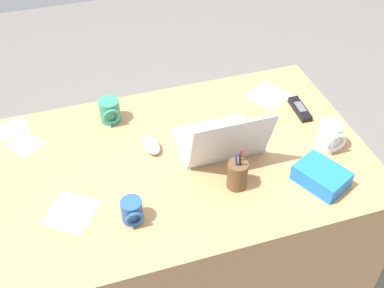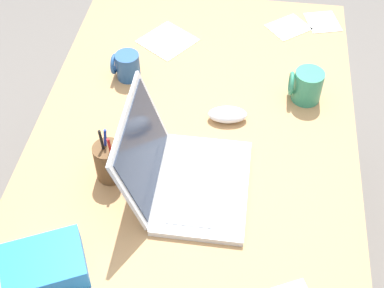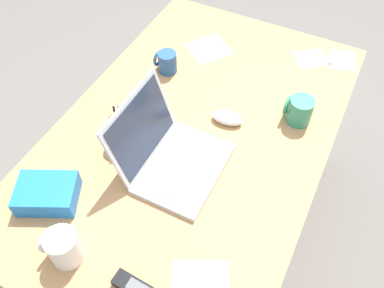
{
  "view_description": "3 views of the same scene",
  "coord_description": "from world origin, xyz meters",
  "px_view_note": "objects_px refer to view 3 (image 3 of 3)",
  "views": [
    {
      "loc": [
        0.36,
        1.27,
        2.03
      ],
      "look_at": [
        -0.04,
        0.01,
        0.81
      ],
      "focal_mm": 45.16,
      "sensor_mm": 36.0,
      "label": 1
    },
    {
      "loc": [
        -0.96,
        -0.13,
        1.82
      ],
      "look_at": [
        -0.08,
        -0.01,
        0.82
      ],
      "focal_mm": 48.66,
      "sensor_mm": 36.0,
      "label": 2
    },
    {
      "loc": [
        -0.83,
        -0.41,
        1.83
      ],
      "look_at": [
        -0.11,
        -0.05,
        0.83
      ],
      "focal_mm": 38.15,
      "sensor_mm": 36.0,
      "label": 3
    }
  ],
  "objects_px": {
    "coffee_mug_tall": "(63,247)",
    "computer_mouse": "(227,118)",
    "snack_bag": "(47,194)",
    "laptop": "(170,155)",
    "coffee_mug_spare": "(167,62)",
    "pen_holder": "(121,131)",
    "coffee_mug_white": "(299,110)"
  },
  "relations": [
    {
      "from": "pen_holder",
      "to": "coffee_mug_spare",
      "type": "bearing_deg",
      "value": 6.04
    },
    {
      "from": "laptop",
      "to": "snack_bag",
      "type": "relative_size",
      "value": 1.78
    },
    {
      "from": "coffee_mug_white",
      "to": "snack_bag",
      "type": "xyz_separation_m",
      "value": [
        -0.66,
        0.58,
        -0.02
      ]
    },
    {
      "from": "computer_mouse",
      "to": "coffee_mug_white",
      "type": "distance_m",
      "value": 0.25
    },
    {
      "from": "computer_mouse",
      "to": "coffee_mug_spare",
      "type": "xyz_separation_m",
      "value": [
        0.14,
        0.32,
        0.02
      ]
    },
    {
      "from": "coffee_mug_spare",
      "to": "computer_mouse",
      "type": "bearing_deg",
      "value": -114.0
    },
    {
      "from": "pen_holder",
      "to": "snack_bag",
      "type": "height_order",
      "value": "pen_holder"
    },
    {
      "from": "computer_mouse",
      "to": "pen_holder",
      "type": "bearing_deg",
      "value": 124.42
    },
    {
      "from": "coffee_mug_tall",
      "to": "coffee_mug_spare",
      "type": "relative_size",
      "value": 1.29
    },
    {
      "from": "laptop",
      "to": "coffee_mug_white",
      "type": "xyz_separation_m",
      "value": [
        0.37,
        -0.31,
        -0.0
      ]
    },
    {
      "from": "laptop",
      "to": "coffee_mug_spare",
      "type": "xyz_separation_m",
      "value": [
        0.4,
        0.23,
        -0.01
      ]
    },
    {
      "from": "computer_mouse",
      "to": "snack_bag",
      "type": "xyz_separation_m",
      "value": [
        -0.54,
        0.36,
        0.01
      ]
    },
    {
      "from": "laptop",
      "to": "coffee_mug_spare",
      "type": "height_order",
      "value": "laptop"
    },
    {
      "from": "laptop",
      "to": "pen_holder",
      "type": "relative_size",
      "value": 1.9
    },
    {
      "from": "computer_mouse",
      "to": "coffee_mug_tall",
      "type": "height_order",
      "value": "coffee_mug_tall"
    },
    {
      "from": "coffee_mug_white",
      "to": "pen_holder",
      "type": "distance_m",
      "value": 0.62
    },
    {
      "from": "coffee_mug_white",
      "to": "coffee_mug_tall",
      "type": "relative_size",
      "value": 0.9
    },
    {
      "from": "coffee_mug_tall",
      "to": "computer_mouse",
      "type": "bearing_deg",
      "value": -16.61
    },
    {
      "from": "coffee_mug_spare",
      "to": "pen_holder",
      "type": "distance_m",
      "value": 0.39
    },
    {
      "from": "snack_bag",
      "to": "laptop",
      "type": "bearing_deg",
      "value": -43.44
    },
    {
      "from": "coffee_mug_tall",
      "to": "laptop",
      "type": "bearing_deg",
      "value": -14.64
    },
    {
      "from": "pen_holder",
      "to": "snack_bag",
      "type": "distance_m",
      "value": 0.31
    },
    {
      "from": "laptop",
      "to": "pen_holder",
      "type": "xyz_separation_m",
      "value": [
        0.01,
        0.19,
        0.01
      ]
    },
    {
      "from": "pen_holder",
      "to": "coffee_mug_white",
      "type": "bearing_deg",
      "value": -54.11
    },
    {
      "from": "coffee_mug_tall",
      "to": "coffee_mug_spare",
      "type": "distance_m",
      "value": 0.81
    },
    {
      "from": "coffee_mug_spare",
      "to": "coffee_mug_tall",
      "type": "bearing_deg",
      "value": -171.1
    },
    {
      "from": "snack_bag",
      "to": "coffee_mug_white",
      "type": "bearing_deg",
      "value": -41.39
    },
    {
      "from": "pen_holder",
      "to": "coffee_mug_tall",
      "type": "bearing_deg",
      "value": -168.47
    },
    {
      "from": "laptop",
      "to": "computer_mouse",
      "type": "relative_size",
      "value": 2.82
    },
    {
      "from": "laptop",
      "to": "coffee_mug_white",
      "type": "bearing_deg",
      "value": -39.74
    },
    {
      "from": "coffee_mug_tall",
      "to": "pen_holder",
      "type": "relative_size",
      "value": 0.66
    },
    {
      "from": "computer_mouse",
      "to": "snack_bag",
      "type": "distance_m",
      "value": 0.65
    }
  ]
}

